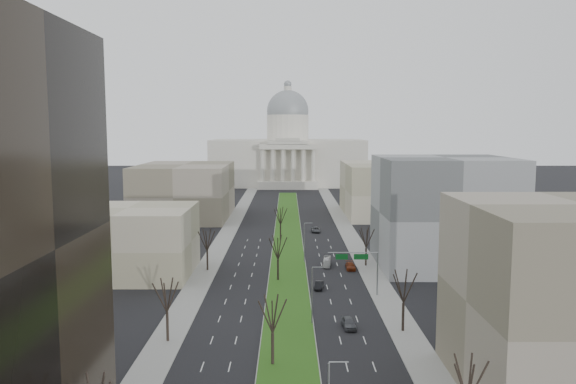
{
  "coord_description": "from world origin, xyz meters",
  "views": [
    {
      "loc": [
        -0.08,
        -29.1,
        30.42
      ],
      "look_at": [
        0.03,
        112.52,
        14.09
      ],
      "focal_mm": 35.0,
      "sensor_mm": 36.0,
      "label": 1
    }
  ],
  "objects_px": {
    "car_red": "(351,266)",
    "car_grey_near": "(349,323)",
    "car_black": "(319,285)",
    "box_van": "(327,262)",
    "car_grey_far": "(316,230)"
  },
  "relations": [
    {
      "from": "car_black",
      "to": "car_red",
      "type": "height_order",
      "value": "car_red"
    },
    {
      "from": "car_black",
      "to": "car_red",
      "type": "relative_size",
      "value": 0.86
    },
    {
      "from": "car_grey_near",
      "to": "car_red",
      "type": "distance_m",
      "value": 35.82
    },
    {
      "from": "car_black",
      "to": "car_grey_near",
      "type": "bearing_deg",
      "value": -71.82
    },
    {
      "from": "car_grey_near",
      "to": "car_red",
      "type": "bearing_deg",
      "value": 78.74
    },
    {
      "from": "car_red",
      "to": "car_grey_near",
      "type": "bearing_deg",
      "value": -96.28
    },
    {
      "from": "car_red",
      "to": "car_grey_far",
      "type": "xyz_separation_m",
      "value": [
        -5.35,
        43.27,
        0.01
      ]
    },
    {
      "from": "car_grey_far",
      "to": "box_van",
      "type": "height_order",
      "value": "box_van"
    },
    {
      "from": "car_grey_far",
      "to": "car_black",
      "type": "bearing_deg",
      "value": -92.41
    },
    {
      "from": "car_red",
      "to": "box_van",
      "type": "bearing_deg",
      "value": 146.96
    },
    {
      "from": "car_grey_near",
      "to": "box_van",
      "type": "height_order",
      "value": "box_van"
    },
    {
      "from": "car_black",
      "to": "box_van",
      "type": "relative_size",
      "value": 0.65
    },
    {
      "from": "car_grey_far",
      "to": "box_van",
      "type": "relative_size",
      "value": 0.81
    },
    {
      "from": "car_grey_near",
      "to": "car_grey_far",
      "type": "bearing_deg",
      "value": 86.36
    },
    {
      "from": "box_van",
      "to": "car_red",
      "type": "bearing_deg",
      "value": -27.53
    }
  ]
}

